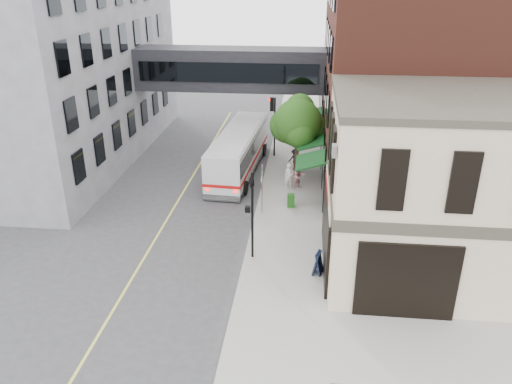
% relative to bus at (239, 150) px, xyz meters
% --- Properties ---
extents(ground, '(120.00, 120.00, 0.00)m').
position_rel_bus_xyz_m(ground, '(1.87, -13.78, -1.64)').
color(ground, '#38383A').
rests_on(ground, ground).
extents(sidewalk_main, '(4.00, 60.00, 0.15)m').
position_rel_bus_xyz_m(sidewalk_main, '(3.87, 0.22, -1.56)').
color(sidewalk_main, gray).
rests_on(sidewalk_main, ground).
extents(corner_building, '(10.19, 8.12, 8.45)m').
position_rel_bus_xyz_m(corner_building, '(10.85, -11.78, 2.58)').
color(corner_building, beige).
rests_on(corner_building, ground).
extents(brick_building, '(13.76, 18.00, 14.00)m').
position_rel_bus_xyz_m(brick_building, '(11.85, 1.22, 5.35)').
color(brick_building, '#522319').
rests_on(brick_building, ground).
extents(opposite_building, '(14.00, 24.00, 14.00)m').
position_rel_bus_xyz_m(opposite_building, '(-15.13, 2.22, 5.36)').
color(opposite_building, slate).
rests_on(opposite_building, ground).
extents(skyway_bridge, '(14.00, 3.18, 3.00)m').
position_rel_bus_xyz_m(skyway_bridge, '(-1.13, 4.22, 4.86)').
color(skyway_bridge, black).
rests_on(skyway_bridge, ground).
extents(traffic_signal_near, '(0.44, 0.22, 4.60)m').
position_rel_bus_xyz_m(traffic_signal_near, '(2.24, -11.78, 1.35)').
color(traffic_signal_near, black).
rests_on(traffic_signal_near, sidewalk_main).
extents(traffic_signal_far, '(0.53, 0.28, 4.50)m').
position_rel_bus_xyz_m(traffic_signal_far, '(2.13, 3.22, 1.70)').
color(traffic_signal_far, black).
rests_on(traffic_signal_far, sidewalk_main).
extents(street_sign_pole, '(0.08, 0.75, 3.00)m').
position_rel_bus_xyz_m(street_sign_pole, '(2.26, -6.78, 0.30)').
color(street_sign_pole, gray).
rests_on(street_sign_pole, sidewalk_main).
extents(street_tree, '(3.80, 3.20, 5.60)m').
position_rel_bus_xyz_m(street_tree, '(4.07, -0.56, 2.28)').
color(street_tree, '#382619').
rests_on(street_tree, sidewalk_main).
extents(lane_marking, '(0.12, 40.00, 0.01)m').
position_rel_bus_xyz_m(lane_marking, '(-3.13, -3.78, -1.63)').
color(lane_marking, '#D8CC4C').
rests_on(lane_marking, ground).
extents(bus, '(3.21, 10.99, 2.92)m').
position_rel_bus_xyz_m(bus, '(0.00, 0.00, 0.00)').
color(bus, silver).
rests_on(bus, ground).
extents(pedestrian_a, '(0.69, 0.54, 1.66)m').
position_rel_bus_xyz_m(pedestrian_a, '(3.67, -2.96, -0.66)').
color(pedestrian_a, silver).
rests_on(pedestrian_a, sidewalk_main).
extents(pedestrian_b, '(1.01, 0.95, 1.66)m').
position_rel_bus_xyz_m(pedestrian_b, '(4.30, -2.93, -0.66)').
color(pedestrian_b, '#C88189').
rests_on(pedestrian_b, sidewalk_main).
extents(pedestrian_c, '(1.17, 0.99, 1.57)m').
position_rel_bus_xyz_m(pedestrian_c, '(3.94, 0.32, -0.70)').
color(pedestrian_c, black).
rests_on(pedestrian_c, sidewalk_main).
extents(newspaper_box, '(0.45, 0.41, 0.82)m').
position_rel_bus_xyz_m(newspaper_box, '(3.92, -5.82, -1.07)').
color(newspaper_box, '#195713').
rests_on(newspaper_box, sidewalk_main).
extents(sandwich_board, '(0.56, 0.72, 1.12)m').
position_rel_bus_xyz_m(sandwich_board, '(5.47, -12.94, -0.93)').
color(sandwich_board, black).
rests_on(sandwich_board, sidewalk_main).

